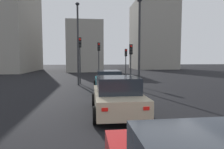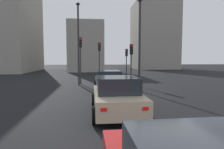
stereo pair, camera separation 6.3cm
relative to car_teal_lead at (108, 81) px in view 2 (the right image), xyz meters
name	(u,v)px [view 2 (the right image)]	position (x,y,z in m)	size (l,w,h in m)	color
car_teal_lead	(108,81)	(0.00, 0.00, 0.00)	(4.69, 1.98, 1.49)	#19606B
car_beige_second	(117,96)	(-5.78, 0.20, 0.03)	(4.13, 2.08, 1.56)	tan
traffic_light_near_left	(131,56)	(3.37, -2.37, 1.88)	(0.32, 0.28, 3.61)	#2D2D30
traffic_light_near_right	(80,51)	(4.28, 2.17, 2.33)	(0.32, 0.30, 4.25)	#2D2D30
traffic_light_far_left	(99,53)	(7.70, 0.27, 2.22)	(0.32, 0.30, 4.10)	#2D2D30
traffic_light_far_right	(127,57)	(9.95, -3.18, 1.85)	(0.32, 0.29, 3.56)	#2D2D30
street_lamp_kerbside	(78,37)	(3.51, 2.29, 3.48)	(0.56, 0.36, 7.12)	#2D2D30
street_lamp_far	(140,36)	(-0.21, -2.19, 3.16)	(0.56, 0.36, 6.50)	#2D2D30
building_facade_left	(154,36)	(31.91, -13.95, 7.05)	(9.45, 9.61, 15.54)	gray
building_facade_center	(86,47)	(24.48, 2.05, 3.85)	(8.64, 6.48, 9.15)	gray
building_facade_right	(10,28)	(24.50, 16.05, 7.37)	(14.91, 8.62, 16.18)	gray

